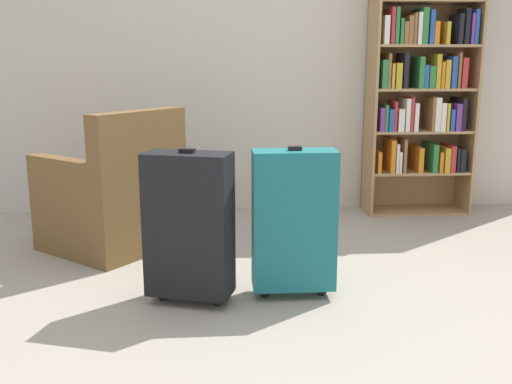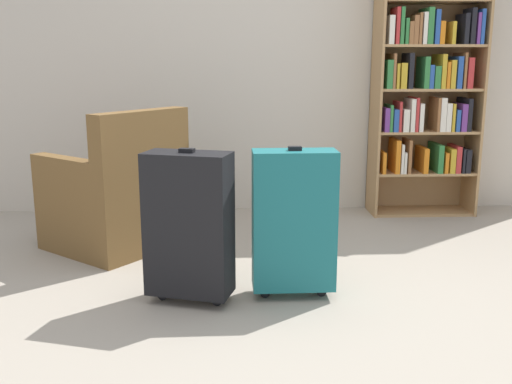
{
  "view_description": "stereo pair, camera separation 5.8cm",
  "coord_description": "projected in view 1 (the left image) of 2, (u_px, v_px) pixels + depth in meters",
  "views": [
    {
      "loc": [
        -0.36,
        -2.54,
        1.21
      ],
      "look_at": [
        -0.16,
        0.33,
        0.55
      ],
      "focal_mm": 41.41,
      "sensor_mm": 36.0,
      "label": 1
    },
    {
      "loc": [
        -0.3,
        -2.54,
        1.21
      ],
      "look_at": [
        -0.16,
        0.33,
        0.55
      ],
      "focal_mm": 41.41,
      "sensor_mm": 36.0,
      "label": 2
    }
  ],
  "objects": [
    {
      "name": "mug",
      "position": [
        205.0,
        238.0,
        3.88
      ],
      "size": [
        0.12,
        0.08,
        0.1
      ],
      "color": "#1959A5",
      "rests_on": "ground"
    },
    {
      "name": "ground_plane",
      "position": [
        296.0,
        321.0,
        2.76
      ],
      "size": [
        8.48,
        8.48,
        0.0
      ],
      "primitive_type": "plane",
      "color": "#9E9384"
    },
    {
      "name": "armchair",
      "position": [
        114.0,
        200.0,
        3.78
      ],
      "size": [
        0.99,
        0.99,
        0.9
      ],
      "color": "brown",
      "rests_on": "ground"
    },
    {
      "name": "back_wall",
      "position": [
        261.0,
        46.0,
        4.6
      ],
      "size": [
        4.85,
        0.1,
        2.6
      ],
      "primitive_type": "cube",
      "color": "beige",
      "rests_on": "ground"
    },
    {
      "name": "bookshelf",
      "position": [
        422.0,
        78.0,
        4.52
      ],
      "size": [
        0.8,
        0.33,
        1.92
      ],
      "color": "#A87F51",
      "rests_on": "ground"
    },
    {
      "name": "suitcase_black",
      "position": [
        189.0,
        225.0,
        2.9
      ],
      "size": [
        0.46,
        0.31,
        0.78
      ],
      "color": "black",
      "rests_on": "ground"
    },
    {
      "name": "suitcase_teal",
      "position": [
        294.0,
        220.0,
        2.98
      ],
      "size": [
        0.42,
        0.19,
        0.78
      ],
      "color": "#19666B",
      "rests_on": "ground"
    }
  ]
}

